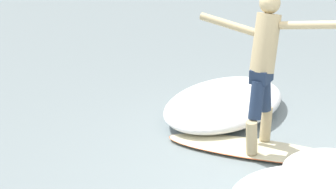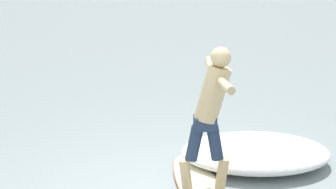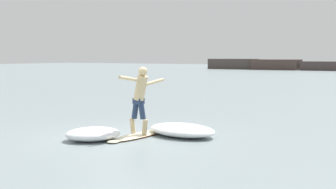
% 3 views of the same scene
% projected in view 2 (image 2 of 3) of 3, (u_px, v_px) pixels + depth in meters
% --- Properties ---
extents(surfer, '(0.64, 1.68, 1.81)m').
position_uv_depth(surfer, '(211.00, 108.00, 6.62)').
color(surfer, tan).
rests_on(surfer, surfboard).
extents(wave_foam_at_tail, '(2.29, 1.73, 0.33)m').
position_uv_depth(wave_foam_at_tail, '(255.00, 153.00, 7.77)').
color(wave_foam_at_tail, white).
rests_on(wave_foam_at_tail, ground).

